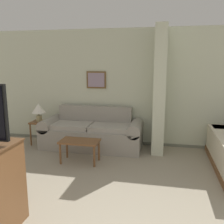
{
  "coord_description": "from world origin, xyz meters",
  "views": [
    {
      "loc": [
        0.2,
        -1.7,
        1.87
      ],
      "look_at": [
        -0.64,
        2.31,
        1.05
      ],
      "focal_mm": 40.0,
      "sensor_mm": 36.0,
      "label": 1
    }
  ],
  "objects": [
    {
      "name": "table_lamp",
      "position": [
        -2.58,
        3.4,
        0.82
      ],
      "size": [
        0.31,
        0.31,
        0.41
      ],
      "color": "tan",
      "rests_on": "side_table"
    },
    {
      "name": "coffee_table",
      "position": [
        -1.32,
        2.56,
        0.37
      ],
      "size": [
        0.73,
        0.41,
        0.43
      ],
      "color": "brown",
      "rests_on": "ground_plane"
    },
    {
      "name": "couch",
      "position": [
        -1.33,
        3.43,
        0.33
      ],
      "size": [
        2.22,
        0.84,
        0.89
      ],
      "color": "gray",
      "rests_on": "ground_plane"
    },
    {
      "name": "wall_back",
      "position": [
        -0.0,
        3.91,
        1.29
      ],
      "size": [
        7.79,
        0.16,
        2.6
      ],
      "color": "beige",
      "rests_on": "ground_plane"
    },
    {
      "name": "wall_partition_pillar",
      "position": [
        0.11,
        3.51,
        1.3
      ],
      "size": [
        0.24,
        0.68,
        2.6
      ],
      "color": "beige",
      "rests_on": "ground_plane"
    },
    {
      "name": "side_table",
      "position": [
        -2.58,
        3.4,
        0.42
      ],
      "size": [
        0.36,
        0.36,
        0.54
      ],
      "color": "brown",
      "rests_on": "ground_plane"
    }
  ]
}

